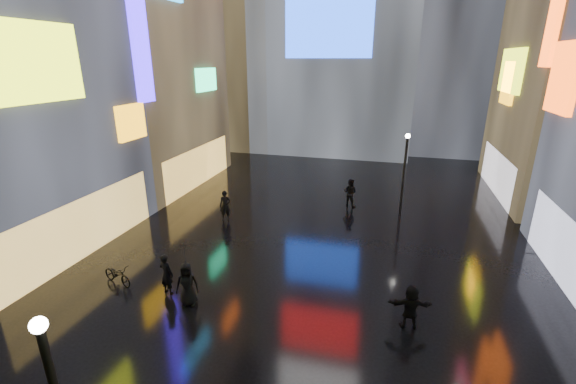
% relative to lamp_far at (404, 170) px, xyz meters
% --- Properties ---
extents(ground, '(140.00, 140.00, 0.00)m').
position_rel_lamp_far_xyz_m(ground, '(-4.27, -3.69, -2.94)').
color(ground, black).
rests_on(ground, ground).
extents(building_left_far, '(10.28, 12.00, 22.00)m').
position_rel_lamp_far_xyz_m(building_left_far, '(-20.25, 2.31, 8.04)').
color(building_left_far, black).
rests_on(building_left_far, ground).
extents(tower_flank_left, '(10.00, 10.00, 26.00)m').
position_rel_lamp_far_xyz_m(tower_flank_left, '(-18.27, 18.31, 10.06)').
color(tower_flank_left, black).
rests_on(tower_flank_left, ground).
extents(lamp_far, '(0.30, 0.30, 5.20)m').
position_rel_lamp_far_xyz_m(lamp_far, '(0.00, 0.00, 0.00)').
color(lamp_far, black).
rests_on(lamp_far, ground).
extents(pedestrian_4, '(1.04, 0.85, 1.84)m').
position_rel_lamp_far_xyz_m(pedestrian_4, '(-8.29, -12.21, -2.02)').
color(pedestrian_4, black).
rests_on(pedestrian_4, ground).
extents(pedestrian_5, '(1.66, 0.78, 1.72)m').
position_rel_lamp_far_xyz_m(pedestrian_5, '(0.27, -11.34, -2.08)').
color(pedestrian_5, black).
rests_on(pedestrian_5, ground).
extents(pedestrian_6, '(0.76, 0.58, 1.88)m').
position_rel_lamp_far_xyz_m(pedestrian_6, '(-10.38, -3.84, -2.01)').
color(pedestrian_6, black).
rests_on(pedestrian_6, ground).
extents(pedestrian_7, '(1.09, 0.96, 1.88)m').
position_rel_lamp_far_xyz_m(pedestrian_7, '(-3.30, 0.62, -2.00)').
color(pedestrian_7, black).
rests_on(pedestrian_7, ground).
extents(umbrella_2, '(1.34, 1.33, 0.89)m').
position_rel_lamp_far_xyz_m(umbrella_2, '(-8.29, -12.21, -0.66)').
color(umbrella_2, black).
rests_on(umbrella_2, pedestrian_4).
extents(bicycle, '(1.82, 1.07, 0.90)m').
position_rel_lamp_far_xyz_m(bicycle, '(-12.05, -11.67, -2.49)').
color(bicycle, black).
rests_on(bicycle, ground).
extents(pedestrian_8, '(0.75, 0.58, 1.82)m').
position_rel_lamp_far_xyz_m(pedestrian_8, '(-9.53, -11.72, -2.03)').
color(pedestrian_8, black).
rests_on(pedestrian_8, ground).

